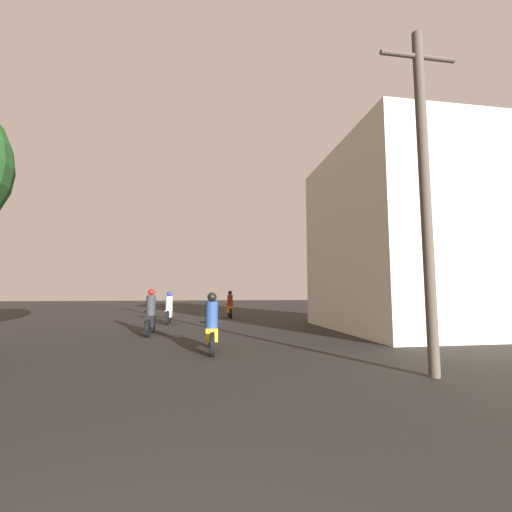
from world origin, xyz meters
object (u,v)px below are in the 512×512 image
motorcycle_silver (169,311)px  utility_pole_near (425,188)px  motorcycle_black (151,316)px  motorcycle_orange (230,307)px  motorcycle_yellow (211,327)px  building_right_near (395,239)px

motorcycle_silver → utility_pole_near: utility_pole_near is taller
motorcycle_black → motorcycle_orange: 8.33m
motorcycle_yellow → building_right_near: building_right_near is taller
motorcycle_black → building_right_near: size_ratio=0.25×
motorcycle_yellow → motorcycle_orange: 11.45m
motorcycle_orange → motorcycle_yellow: bearing=-90.7°
motorcycle_black → utility_pole_near: bearing=-41.1°
motorcycle_orange → utility_pole_near: bearing=-74.0°
motorcycle_silver → motorcycle_black: bearing=-97.4°
motorcycle_orange → motorcycle_silver: bearing=-127.9°
motorcycle_yellow → motorcycle_black: 4.31m
building_right_near → utility_pole_near: building_right_near is taller
building_right_near → utility_pole_near: bearing=-117.5°
motorcycle_yellow → utility_pole_near: size_ratio=0.29×
motorcycle_orange → building_right_near: size_ratio=0.26×
motorcycle_orange → building_right_near: bearing=-44.8°
motorcycle_black → utility_pole_near: (5.95, -7.10, 2.85)m
motorcycle_silver → utility_pole_near: (5.69, -11.37, 2.89)m
motorcycle_orange → utility_pole_near: size_ratio=0.30×
motorcycle_yellow → motorcycle_orange: (1.44, 11.36, 0.02)m
motorcycle_silver → utility_pole_near: size_ratio=0.28×
motorcycle_silver → motorcycle_yellow: bearing=-81.4°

